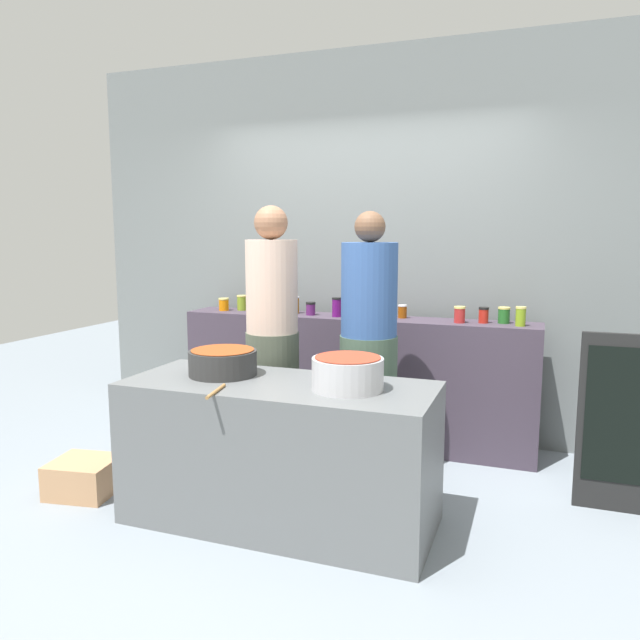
{
  "coord_description": "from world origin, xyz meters",
  "views": [
    {
      "loc": [
        1.32,
        -3.24,
        1.6
      ],
      "look_at": [
        0.0,
        0.35,
        1.05
      ],
      "focal_mm": 34.04,
      "sensor_mm": 36.0,
      "label": 1
    }
  ],
  "objects_px": {
    "preserve_jar_12": "(521,316)",
    "cook_with_tongs": "(273,356)",
    "preserve_jar_9": "(460,315)",
    "preserve_jar_10": "(484,315)",
    "preserve_jar_7": "(369,311)",
    "cook_in_cap": "(368,362)",
    "preserve_jar_6": "(337,307)",
    "cooking_pot_center": "(348,373)",
    "preserve_jar_5": "(311,308)",
    "chalkboard_sign": "(625,423)",
    "wooden_spoon": "(216,391)",
    "preserve_jar_0": "(224,304)",
    "preserve_jar_1": "(242,303)",
    "bread_crate": "(84,477)",
    "preserve_jar_8": "(402,311)",
    "preserve_jar_11": "(504,315)",
    "preserve_jar_3": "(268,307)",
    "preserve_jar_4": "(295,305)",
    "preserve_jar_2": "(259,304)",
    "cooking_pot_left": "(223,362)"
  },
  "relations": [
    {
      "from": "bread_crate",
      "to": "preserve_jar_8",
      "type": "bearing_deg",
      "value": 43.51
    },
    {
      "from": "cooking_pot_center",
      "to": "bread_crate",
      "type": "bearing_deg",
      "value": -177.15
    },
    {
      "from": "preserve_jar_7",
      "to": "preserve_jar_8",
      "type": "height_order",
      "value": "preserve_jar_7"
    },
    {
      "from": "cooking_pot_left",
      "to": "preserve_jar_9",
      "type": "bearing_deg",
      "value": 48.35
    },
    {
      "from": "preserve_jar_1",
      "to": "preserve_jar_10",
      "type": "height_order",
      "value": "preserve_jar_1"
    },
    {
      "from": "preserve_jar_1",
      "to": "preserve_jar_6",
      "type": "height_order",
      "value": "preserve_jar_6"
    },
    {
      "from": "preserve_jar_2",
      "to": "cook_with_tongs",
      "type": "height_order",
      "value": "cook_with_tongs"
    },
    {
      "from": "preserve_jar_11",
      "to": "preserve_jar_12",
      "type": "bearing_deg",
      "value": -40.14
    },
    {
      "from": "preserve_jar_5",
      "to": "preserve_jar_0",
      "type": "bearing_deg",
      "value": 179.16
    },
    {
      "from": "preserve_jar_0",
      "to": "preserve_jar_6",
      "type": "bearing_deg",
      "value": -1.69
    },
    {
      "from": "preserve_jar_12",
      "to": "preserve_jar_4",
      "type": "bearing_deg",
      "value": 177.36
    },
    {
      "from": "preserve_jar_2",
      "to": "cook_with_tongs",
      "type": "bearing_deg",
      "value": -58.83
    },
    {
      "from": "preserve_jar_4",
      "to": "preserve_jar_8",
      "type": "height_order",
      "value": "preserve_jar_4"
    },
    {
      "from": "cooking_pot_center",
      "to": "preserve_jar_8",
      "type": "bearing_deg",
      "value": 91.56
    },
    {
      "from": "preserve_jar_2",
      "to": "bread_crate",
      "type": "relative_size",
      "value": 0.34
    },
    {
      "from": "preserve_jar_1",
      "to": "preserve_jar_4",
      "type": "bearing_deg",
      "value": -3.76
    },
    {
      "from": "cook_with_tongs",
      "to": "bread_crate",
      "type": "xyz_separation_m",
      "value": [
        -0.98,
        -0.67,
        -0.7
      ]
    },
    {
      "from": "preserve_jar_7",
      "to": "cook_in_cap",
      "type": "bearing_deg",
      "value": -74.71
    },
    {
      "from": "preserve_jar_3",
      "to": "preserve_jar_4",
      "type": "height_order",
      "value": "preserve_jar_4"
    },
    {
      "from": "preserve_jar_12",
      "to": "preserve_jar_11",
      "type": "bearing_deg",
      "value": 139.86
    },
    {
      "from": "preserve_jar_6",
      "to": "preserve_jar_9",
      "type": "xyz_separation_m",
      "value": [
        0.91,
        0.0,
        -0.01
      ]
    },
    {
      "from": "preserve_jar_4",
      "to": "preserve_jar_8",
      "type": "bearing_deg",
      "value": 2.17
    },
    {
      "from": "preserve_jar_5",
      "to": "chalkboard_sign",
      "type": "height_order",
      "value": "preserve_jar_5"
    },
    {
      "from": "preserve_jar_5",
      "to": "preserve_jar_7",
      "type": "height_order",
      "value": "preserve_jar_7"
    },
    {
      "from": "cook_in_cap",
      "to": "cooking_pot_center",
      "type": "bearing_deg",
      "value": -82.84
    },
    {
      "from": "preserve_jar_7",
      "to": "preserve_jar_12",
      "type": "bearing_deg",
      "value": -0.83
    },
    {
      "from": "preserve_jar_1",
      "to": "preserve_jar_3",
      "type": "height_order",
      "value": "preserve_jar_1"
    },
    {
      "from": "preserve_jar_0",
      "to": "preserve_jar_1",
      "type": "bearing_deg",
      "value": 28.06
    },
    {
      "from": "bread_crate",
      "to": "preserve_jar_0",
      "type": "bearing_deg",
      "value": 83.28
    },
    {
      "from": "cooking_pot_center",
      "to": "wooden_spoon",
      "type": "height_order",
      "value": "cooking_pot_center"
    },
    {
      "from": "preserve_jar_6",
      "to": "preserve_jar_9",
      "type": "relative_size",
      "value": 1.25
    },
    {
      "from": "preserve_jar_2",
      "to": "preserve_jar_6",
      "type": "xyz_separation_m",
      "value": [
        0.67,
        -0.02,
        0.01
      ]
    },
    {
      "from": "preserve_jar_4",
      "to": "preserve_jar_11",
      "type": "bearing_deg",
      "value": 0.67
    },
    {
      "from": "preserve_jar_0",
      "to": "preserve_jar_4",
      "type": "xyz_separation_m",
      "value": [
        0.61,
        0.04,
        0.02
      ]
    },
    {
      "from": "preserve_jar_4",
      "to": "preserve_jar_11",
      "type": "height_order",
      "value": "preserve_jar_4"
    },
    {
      "from": "preserve_jar_12",
      "to": "cook_with_tongs",
      "type": "relative_size",
      "value": 0.08
    },
    {
      "from": "preserve_jar_1",
      "to": "preserve_jar_2",
      "type": "relative_size",
      "value": 0.95
    },
    {
      "from": "preserve_jar_8",
      "to": "preserve_jar_11",
      "type": "distance_m",
      "value": 0.72
    },
    {
      "from": "preserve_jar_7",
      "to": "cook_with_tongs",
      "type": "distance_m",
      "value": 0.92
    },
    {
      "from": "cooking_pot_center",
      "to": "preserve_jar_12",
      "type": "bearing_deg",
      "value": 59.57
    },
    {
      "from": "preserve_jar_1",
      "to": "preserve_jar_9",
      "type": "bearing_deg",
      "value": -3.18
    },
    {
      "from": "preserve_jar_10",
      "to": "wooden_spoon",
      "type": "height_order",
      "value": "preserve_jar_10"
    },
    {
      "from": "preserve_jar_3",
      "to": "preserve_jar_4",
      "type": "relative_size",
      "value": 0.75
    },
    {
      "from": "preserve_jar_9",
      "to": "preserve_jar_10",
      "type": "relative_size",
      "value": 1.04
    },
    {
      "from": "preserve_jar_6",
      "to": "preserve_jar_11",
      "type": "height_order",
      "value": "preserve_jar_6"
    },
    {
      "from": "cook_with_tongs",
      "to": "preserve_jar_12",
      "type": "bearing_deg",
      "value": 27.2
    },
    {
      "from": "cook_in_cap",
      "to": "chalkboard_sign",
      "type": "bearing_deg",
      "value": 2.45
    },
    {
      "from": "preserve_jar_4",
      "to": "chalkboard_sign",
      "type": "relative_size",
      "value": 0.13
    },
    {
      "from": "bread_crate",
      "to": "preserve_jar_2",
      "type": "bearing_deg",
      "value": 71.63
    },
    {
      "from": "preserve_jar_12",
      "to": "cooking_pot_center",
      "type": "height_order",
      "value": "preserve_jar_12"
    }
  ]
}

